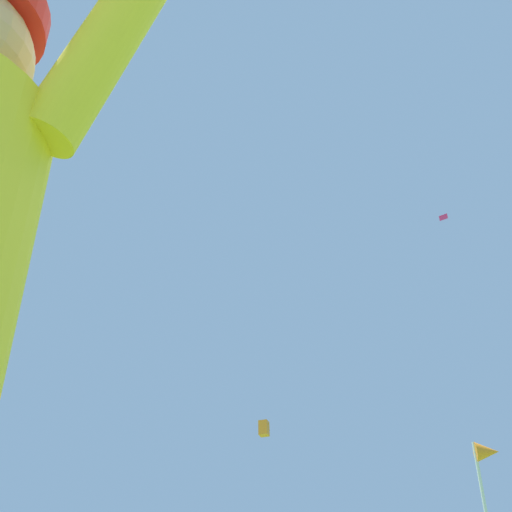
% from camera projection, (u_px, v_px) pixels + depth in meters
% --- Properties ---
extents(distant_kite_magenta_mid_left, '(0.78, 0.78, 0.21)m').
position_uv_depth(distant_kite_magenta_mid_left, '(443.00, 217.00, 36.35)').
color(distant_kite_magenta_mid_left, '#DB2393').
extents(distant_kite_orange_overhead_distant, '(0.64, 0.76, 0.96)m').
position_uv_depth(distant_kite_orange_overhead_distant, '(264.00, 428.00, 30.60)').
color(distant_kite_orange_overhead_distant, orange).
extents(marker_flag, '(0.30, 0.24, 1.73)m').
position_uv_depth(marker_flag, '(487.00, 461.00, 6.47)').
color(marker_flag, silver).
rests_on(marker_flag, ground).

